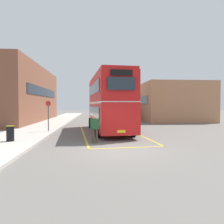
{
  "coord_description": "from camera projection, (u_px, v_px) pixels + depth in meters",
  "views": [
    {
      "loc": [
        -1.24,
        -10.7,
        2.29
      ],
      "look_at": [
        0.37,
        9.42,
        1.61
      ],
      "focal_mm": 34.86,
      "sensor_mm": 36.0,
      "label": 1
    }
  ],
  "objects": [
    {
      "name": "sidewalk_left",
      "position": [
        52.0,
        123.0,
        27.05
      ],
      "size": [
        4.0,
        57.6,
        0.14
      ],
      "primitive_type": "cube",
      "color": "#B2ADA3",
      "rests_on": "ground"
    },
    {
      "name": "depot_building_right",
      "position": [
        169.0,
        102.0,
        32.4
      ],
      "size": [
        8.74,
        12.2,
        5.31
      ],
      "color": "#AD7A56",
      "rests_on": "ground"
    },
    {
      "name": "litter_bin",
      "position": [
        10.0,
        133.0,
        12.8
      ],
      "size": [
        0.46,
        0.46,
        0.92
      ],
      "color": "black",
      "rests_on": "sidewalk_left"
    },
    {
      "name": "ground_plane",
      "position": [
        105.0,
        124.0,
        25.18
      ],
      "size": [
        135.6,
        135.6,
        0.0
      ],
      "primitive_type": "plane",
      "color": "#66605B"
    },
    {
      "name": "bay_marking_yellow",
      "position": [
        111.0,
        135.0,
        16.55
      ],
      "size": [
        5.37,
        12.32,
        0.01
      ],
      "color": "gold",
      "rests_on": "ground"
    },
    {
      "name": "single_deck_bus",
      "position": [
        118.0,
        109.0,
        33.78
      ],
      "size": [
        2.95,
        8.54,
        3.02
      ],
      "color": "black",
      "rests_on": "ground"
    },
    {
      "name": "pedestrian_boarding",
      "position": [
        95.0,
        127.0,
        12.97
      ],
      "size": [
        0.57,
        0.28,
        1.7
      ],
      "color": "#473828",
      "rests_on": "ground"
    },
    {
      "name": "brick_building_left",
      "position": [
        21.0,
        95.0,
        29.17
      ],
      "size": [
        6.21,
        19.76,
        7.29
      ],
      "color": "brown",
      "rests_on": "ground"
    },
    {
      "name": "double_decker_bus",
      "position": [
        109.0,
        102.0,
        18.33
      ],
      "size": [
        3.55,
        10.12,
        4.75
      ],
      "color": "black",
      "rests_on": "ground"
    },
    {
      "name": "bus_stop_sign",
      "position": [
        48.0,
        113.0,
        17.65
      ],
      "size": [
        0.43,
        0.14,
        2.47
      ],
      "color": "#4C4C51",
      "rests_on": "sidewalk_left"
    }
  ]
}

